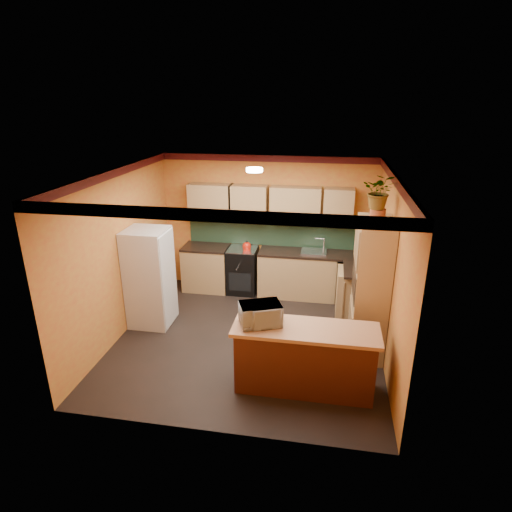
{
  "coord_description": "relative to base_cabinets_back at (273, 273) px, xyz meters",
  "views": [
    {
      "loc": [
        1.16,
        -5.97,
        3.73
      ],
      "look_at": [
        0.05,
        0.45,
        1.29
      ],
      "focal_mm": 30.0,
      "sensor_mm": 36.0,
      "label": 1
    }
  ],
  "objects": [
    {
      "name": "base_cabinets_back",
      "position": [
        0.0,
        0.0,
        0.0
      ],
      "size": [
        3.65,
        0.6,
        0.88
      ],
      "primitive_type": "cube",
      "color": "tan",
      "rests_on": "ground"
    },
    {
      "name": "bar_top",
      "position": [
        0.8,
        -2.9,
        0.47
      ],
      "size": [
        1.9,
        0.65,
        0.05
      ],
      "primitive_type": "cube",
      "color": "tan",
      "rests_on": "breakfast_bar"
    },
    {
      "name": "sink",
      "position": [
        0.78,
        0.0,
        0.5
      ],
      "size": [
        0.48,
        0.4,
        0.03
      ],
      "primitive_type": "cube",
      "color": "silver",
      "rests_on": "countertop_back"
    },
    {
      "name": "stove",
      "position": [
        -0.62,
        -0.0,
        0.02
      ],
      "size": [
        0.58,
        0.58,
        0.91
      ],
      "primitive_type": "cube",
      "color": "black",
      "rests_on": "ground"
    },
    {
      "name": "countertop_right",
      "position": [
        1.63,
        -0.71,
        0.46
      ],
      "size": [
        0.62,
        0.8,
        0.04
      ],
      "primitive_type": "cube",
      "color": "black",
      "rests_on": "base_cabinets_right"
    },
    {
      "name": "fridge",
      "position": [
        -1.92,
        -1.53,
        0.41
      ],
      "size": [
        0.68,
        0.66,
        1.7
      ],
      "primitive_type": "cube",
      "color": "silver",
      "rests_on": "ground"
    },
    {
      "name": "countertop_back",
      "position": [
        0.0,
        -0.0,
        0.46
      ],
      "size": [
        3.65,
        0.62,
        0.04
      ],
      "primitive_type": "cube",
      "color": "black",
      "rests_on": "base_cabinets_back"
    },
    {
      "name": "kettle",
      "position": [
        -0.53,
        -0.05,
        0.56
      ],
      "size": [
        0.22,
        0.22,
        0.18
      ],
      "primitive_type": null,
      "rotation": [
        0.0,
        0.0,
        0.32
      ],
      "color": "red",
      "rests_on": "stove"
    },
    {
      "name": "room_shell",
      "position": [
        -0.15,
        -1.52,
        1.65
      ],
      "size": [
        4.24,
        4.24,
        2.72
      ],
      "color": "black",
      "rests_on": "ground"
    },
    {
      "name": "pantry",
      "position": [
        1.68,
        -1.81,
        0.61
      ],
      "size": [
        0.48,
        0.9,
        2.1
      ],
      "primitive_type": "cube",
      "color": "tan",
      "rests_on": "ground"
    },
    {
      "name": "breakfast_bar",
      "position": [
        0.8,
        -2.9,
        0.0
      ],
      "size": [
        1.8,
        0.55,
        0.88
      ],
      "primitive_type": "cube",
      "color": "#4C2111",
      "rests_on": "ground"
    },
    {
      "name": "fern",
      "position": [
        1.68,
        -1.76,
        2.07
      ],
      "size": [
        0.51,
        0.46,
        0.49
      ],
      "primitive_type": "imported",
      "rotation": [
        0.0,
        0.0,
        -0.2
      ],
      "color": "tan",
      "rests_on": "fern_pot"
    },
    {
      "name": "base_cabinets_right",
      "position": [
        1.63,
        -0.71,
        0.0
      ],
      "size": [
        0.6,
        0.8,
        0.88
      ],
      "primitive_type": "cube",
      "color": "tan",
      "rests_on": "ground"
    },
    {
      "name": "microwave",
      "position": [
        0.21,
        -2.9,
        0.64
      ],
      "size": [
        0.62,
        0.53,
        0.29
      ],
      "primitive_type": "imported",
      "rotation": [
        0.0,
        0.0,
        0.38
      ],
      "color": "silver",
      "rests_on": "bar_top"
    },
    {
      "name": "fern_pot",
      "position": [
        1.68,
        -1.76,
        1.74
      ],
      "size": [
        0.22,
        0.22,
        0.16
      ],
      "primitive_type": "cylinder",
      "color": "#954224",
      "rests_on": "pantry"
    }
  ]
}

